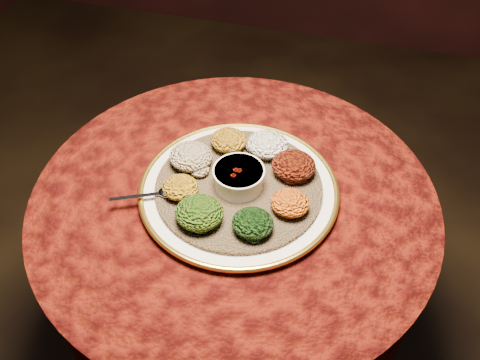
# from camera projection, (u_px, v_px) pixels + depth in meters

# --- Properties ---
(table) EXTENTS (0.96, 0.96, 0.73)m
(table) POSITION_uv_depth(u_px,v_px,m) (234.00, 243.00, 1.39)
(table) COLOR black
(table) RESTS_ON ground
(platter) EXTENTS (0.59, 0.59, 0.02)m
(platter) POSITION_uv_depth(u_px,v_px,m) (239.00, 190.00, 1.25)
(platter) COLOR silver
(platter) RESTS_ON table
(injera) EXTENTS (0.50, 0.50, 0.01)m
(injera) POSITION_uv_depth(u_px,v_px,m) (239.00, 187.00, 1.25)
(injera) COLOR olive
(injera) RESTS_ON platter
(stew_bowl) EXTENTS (0.12, 0.12, 0.05)m
(stew_bowl) POSITION_uv_depth(u_px,v_px,m) (239.00, 177.00, 1.22)
(stew_bowl) COLOR white
(stew_bowl) RESTS_ON injera
(spoon) EXTENTS (0.14, 0.08, 0.01)m
(spoon) POSITION_uv_depth(u_px,v_px,m) (163.00, 193.00, 1.22)
(spoon) COLOR silver
(spoon) RESTS_ON injera
(portion_ayib) EXTENTS (0.10, 0.10, 0.05)m
(portion_ayib) POSITION_uv_depth(u_px,v_px,m) (268.00, 144.00, 1.30)
(portion_ayib) COLOR white
(portion_ayib) RESTS_ON injera
(portion_kitfo) EXTENTS (0.10, 0.10, 0.05)m
(portion_kitfo) POSITION_uv_depth(u_px,v_px,m) (294.00, 165.00, 1.25)
(portion_kitfo) COLOR black
(portion_kitfo) RESTS_ON injera
(portion_tikil) EXTENTS (0.09, 0.08, 0.04)m
(portion_tikil) POSITION_uv_depth(u_px,v_px,m) (290.00, 203.00, 1.18)
(portion_tikil) COLOR #B57D0F
(portion_tikil) RESTS_ON injera
(portion_gomen) EXTENTS (0.09, 0.09, 0.04)m
(portion_gomen) POSITION_uv_depth(u_px,v_px,m) (253.00, 223.00, 1.14)
(portion_gomen) COLOR black
(portion_gomen) RESTS_ON injera
(portion_mixveg) EXTENTS (0.11, 0.10, 0.05)m
(portion_mixveg) POSITION_uv_depth(u_px,v_px,m) (199.00, 213.00, 1.15)
(portion_mixveg) COLOR #9D3F0A
(portion_mixveg) RESTS_ON injera
(portion_kik) EXTENTS (0.08, 0.08, 0.04)m
(portion_kik) POSITION_uv_depth(u_px,v_px,m) (180.00, 187.00, 1.21)
(portion_kik) COLOR #B98110
(portion_kik) RESTS_ON injera
(portion_timatim) EXTENTS (0.10, 0.10, 0.05)m
(portion_timatim) POSITION_uv_depth(u_px,v_px,m) (191.00, 156.00, 1.27)
(portion_timatim) COLOR maroon
(portion_timatim) RESTS_ON injera
(portion_shiro) EXTENTS (0.09, 0.09, 0.04)m
(portion_shiro) POSITION_uv_depth(u_px,v_px,m) (229.00, 140.00, 1.32)
(portion_shiro) COLOR #A06F13
(portion_shiro) RESTS_ON injera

